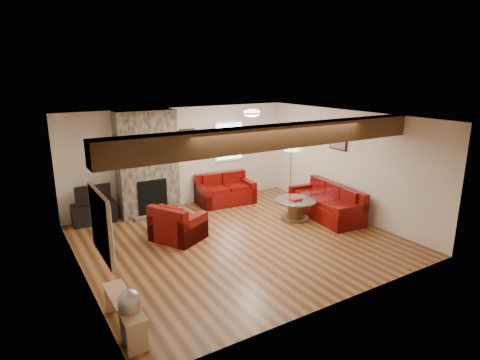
% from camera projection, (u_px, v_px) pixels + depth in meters
% --- Properties ---
extents(room, '(8.00, 8.00, 8.00)m').
position_uv_depth(room, '(238.00, 181.00, 7.90)').
color(room, '#512E15').
rests_on(room, ground).
extents(floor, '(6.00, 6.00, 0.00)m').
position_uv_depth(floor, '(238.00, 240.00, 8.23)').
color(floor, '#512E15').
rests_on(floor, ground).
extents(oak_beam, '(6.00, 0.36, 0.38)m').
position_uv_depth(oak_beam, '(278.00, 136.00, 6.60)').
color(oak_beam, '#301D0E').
rests_on(oak_beam, room).
extents(chimney_breast, '(1.40, 0.67, 2.50)m').
position_uv_depth(chimney_breast, '(147.00, 165.00, 9.46)').
color(chimney_breast, '#36312A').
rests_on(chimney_breast, floor).
extents(back_window, '(0.90, 0.08, 1.10)m').
position_uv_depth(back_window, '(229.00, 141.00, 10.74)').
color(back_window, white).
rests_on(back_window, room).
extents(hatch_window, '(0.08, 1.00, 0.90)m').
position_uv_depth(hatch_window, '(102.00, 225.00, 5.12)').
color(hatch_window, tan).
rests_on(hatch_window, room).
extents(ceiling_dome, '(0.40, 0.40, 0.18)m').
position_uv_depth(ceiling_dome, '(252.00, 114.00, 8.79)').
color(ceiling_dome, '#F3EACE').
rests_on(ceiling_dome, room).
extents(artwork_back, '(0.42, 0.06, 0.52)m').
position_uv_depth(artwork_back, '(188.00, 139.00, 10.09)').
color(artwork_back, black).
rests_on(artwork_back, room).
extents(artwork_right, '(0.06, 0.55, 0.42)m').
position_uv_depth(artwork_right, '(338.00, 141.00, 9.52)').
color(artwork_right, black).
rests_on(artwork_right, room).
extents(sofa_three, '(1.05, 2.07, 0.77)m').
position_uv_depth(sofa_three, '(326.00, 201.00, 9.47)').
color(sofa_three, '#4E0805').
rests_on(sofa_three, floor).
extents(loveseat, '(1.50, 0.94, 0.77)m').
position_uv_depth(loveseat, '(225.00, 189.00, 10.45)').
color(loveseat, '#4E0805').
rests_on(loveseat, floor).
extents(armchair_red, '(1.17, 1.21, 0.76)m').
position_uv_depth(armchair_red, '(178.00, 222.00, 8.19)').
color(armchair_red, '#4E0805').
rests_on(armchair_red, floor).
extents(coffee_table, '(0.98, 0.98, 0.51)m').
position_uv_depth(coffee_table, '(295.00, 209.00, 9.34)').
color(coffee_table, '#4B2C18').
rests_on(coffee_table, floor).
extents(tv_cabinet, '(0.95, 0.38, 0.48)m').
position_uv_depth(tv_cabinet, '(94.00, 213.00, 9.09)').
color(tv_cabinet, black).
rests_on(tv_cabinet, floor).
extents(television, '(0.77, 0.10, 0.45)m').
position_uv_depth(television, '(92.00, 194.00, 8.97)').
color(television, black).
rests_on(television, tv_cabinet).
extents(floor_lamp, '(0.40, 0.40, 1.56)m').
position_uv_depth(floor_lamp, '(291.00, 149.00, 10.81)').
color(floor_lamp, tan).
rests_on(floor_lamp, floor).
extents(pine_bench, '(0.28, 1.18, 0.44)m').
position_uv_depth(pine_bench, '(125.00, 315.00, 5.30)').
color(pine_bench, tan).
rests_on(pine_bench, floor).
extents(pedal_bin, '(0.37, 0.37, 0.73)m').
position_uv_depth(pedal_bin, '(131.00, 316.00, 5.05)').
color(pedal_bin, '#ABACB0').
rests_on(pedal_bin, floor).
extents(coal_bucket, '(0.31, 0.31, 0.29)m').
position_uv_depth(coal_bucket, '(177.00, 212.00, 9.45)').
color(coal_bucket, slate).
rests_on(coal_bucket, floor).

